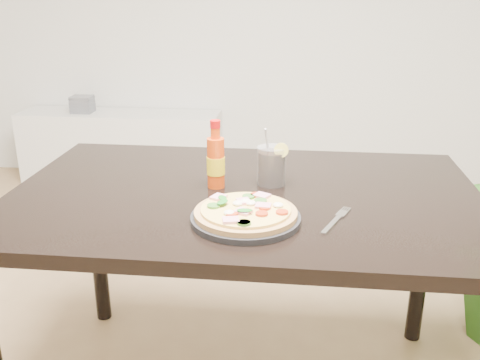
# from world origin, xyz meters

# --- Properties ---
(dining_table) EXTENTS (1.40, 0.90, 0.75)m
(dining_table) POSITION_xyz_m (0.30, 0.01, 0.67)
(dining_table) COLOR black
(dining_table) RESTS_ON ground
(plate) EXTENTS (0.29, 0.29, 0.02)m
(plate) POSITION_xyz_m (0.32, -0.21, 0.76)
(plate) COLOR black
(plate) RESTS_ON dining_table
(pizza) EXTENTS (0.27, 0.27, 0.03)m
(pizza) POSITION_xyz_m (0.32, -0.21, 0.78)
(pizza) COLOR tan
(pizza) RESTS_ON plate
(hot_sauce_bottle) EXTENTS (0.06, 0.06, 0.21)m
(hot_sauce_bottle) POSITION_xyz_m (0.21, 0.04, 0.83)
(hot_sauce_bottle) COLOR #DB430C
(hot_sauce_bottle) RESTS_ON dining_table
(cola_cup) EXTENTS (0.10, 0.09, 0.18)m
(cola_cup) POSITION_xyz_m (0.37, 0.08, 0.81)
(cola_cup) COLOR black
(cola_cup) RESTS_ON dining_table
(fork) EXTENTS (0.09, 0.18, 0.00)m
(fork) POSITION_xyz_m (0.56, -0.17, 0.75)
(fork) COLOR silver
(fork) RESTS_ON dining_table
(media_console) EXTENTS (1.40, 0.34, 0.50)m
(media_console) POSITION_xyz_m (-0.80, 2.07, 0.25)
(media_console) COLOR white
(media_console) RESTS_ON ground
(cd_stack) EXTENTS (0.14, 0.12, 0.11)m
(cd_stack) POSITION_xyz_m (-1.05, 2.05, 0.56)
(cd_stack) COLOR slate
(cd_stack) RESTS_ON media_console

